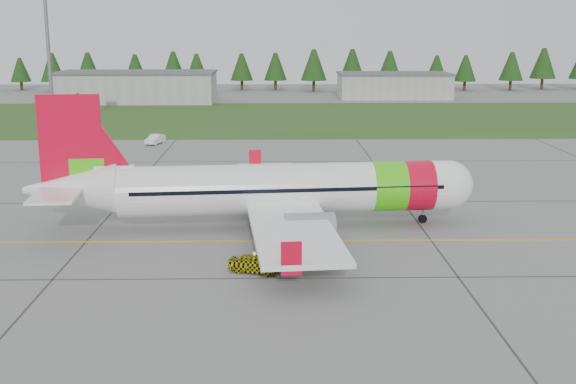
{
  "coord_description": "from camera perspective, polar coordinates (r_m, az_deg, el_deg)",
  "views": [
    {
      "loc": [
        -1.32,
        -42.12,
        15.02
      ],
      "look_at": [
        -0.38,
        8.91,
        3.44
      ],
      "focal_mm": 45.0,
      "sensor_mm": 36.0,
      "label": 1
    }
  ],
  "objects": [
    {
      "name": "service_van",
      "position": [
        97.69,
        -10.49,
        4.88
      ],
      "size": [
        1.68,
        1.63,
        3.92
      ],
      "primitive_type": "imported",
      "rotation": [
        0.0,
        0.0,
        -0.29
      ],
      "color": "white",
      "rests_on": "ground"
    },
    {
      "name": "ground",
      "position": [
        44.74,
        0.7,
        -6.84
      ],
      "size": [
        320.0,
        320.0,
        0.0
      ],
      "primitive_type": "plane",
      "color": "gray",
      "rests_on": "ground"
    },
    {
      "name": "taxi_guideline",
      "position": [
        52.34,
        0.44,
        -3.88
      ],
      "size": [
        120.0,
        0.25,
        0.02
      ],
      "primitive_type": "cube",
      "color": "gold",
      "rests_on": "ground"
    },
    {
      "name": "aircraft",
      "position": [
        55.28,
        -0.92,
        0.22
      ],
      "size": [
        34.34,
        31.77,
        10.4
      ],
      "rotation": [
        0.0,
        0.0,
        0.09
      ],
      "color": "white",
      "rests_on": "ground"
    },
    {
      "name": "grass_strip",
      "position": [
        125.03,
        -0.44,
        5.88
      ],
      "size": [
        320.0,
        50.0,
        0.03
      ],
      "primitive_type": "cube",
      "color": "#30561E",
      "rests_on": "ground"
    },
    {
      "name": "hangar_west",
      "position": [
        155.27,
        -11.81,
        8.07
      ],
      "size": [
        32.0,
        14.0,
        6.0
      ],
      "primitive_type": "cube",
      "color": "#A8A8A3",
      "rests_on": "ground"
    },
    {
      "name": "follow_me_car",
      "position": [
        45.38,
        -2.68,
        -4.37
      ],
      "size": [
        1.49,
        1.61,
        3.3
      ],
      "primitive_type": "imported",
      "rotation": [
        0.0,
        0.0,
        1.25
      ],
      "color": "yellow",
      "rests_on": "ground"
    },
    {
      "name": "treeline",
      "position": [
        180.4,
        -0.64,
        9.59
      ],
      "size": [
        160.0,
        8.0,
        10.0
      ],
      "primitive_type": null,
      "color": "#1C3F14",
      "rests_on": "ground"
    },
    {
      "name": "hangar_east",
      "position": [
        162.74,
        8.35,
        8.27
      ],
      "size": [
        24.0,
        12.0,
        5.2
      ],
      "primitive_type": "cube",
      "color": "#A8A8A3",
      "rests_on": "ground"
    },
    {
      "name": "floodlight_mast",
      "position": [
        104.84,
        -18.32,
        9.4
      ],
      "size": [
        0.5,
        0.5,
        20.0
      ],
      "primitive_type": "cylinder",
      "color": "slate",
      "rests_on": "ground"
    }
  ]
}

